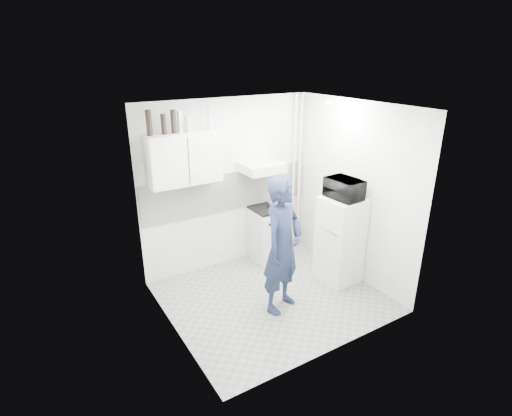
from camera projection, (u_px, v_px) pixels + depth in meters
floor at (272, 297)px, 5.57m from camera, size 2.80×2.80×0.00m
ceiling at (275, 107)px, 4.63m from camera, size 2.80×2.80×0.00m
wall_back at (228, 185)px, 6.09m from camera, size 2.80×0.00×2.80m
wall_left at (168, 235)px, 4.42m from camera, size 0.00×2.60×2.60m
wall_right at (354, 192)px, 5.78m from camera, size 0.00×2.60×2.60m
person at (283, 246)px, 5.04m from camera, size 0.77×0.65×1.80m
stove at (268, 234)px, 6.49m from camera, size 0.54×0.54×0.86m
fridge at (340, 240)px, 5.78m from camera, size 0.57×0.57×1.29m
stove_top at (268, 208)px, 6.33m from camera, size 0.52×0.52×0.03m
saucepan at (273, 204)px, 6.31m from camera, size 0.17×0.17×0.10m
microwave at (344, 189)px, 5.49m from camera, size 0.53×0.37×0.28m
bottle_a at (149, 123)px, 5.00m from camera, size 0.08×0.08×0.32m
bottle_b at (164, 124)px, 5.10m from camera, size 0.07×0.07×0.26m
bottle_c at (174, 122)px, 5.16m from camera, size 0.07×0.07×0.30m
bottle_d at (180, 122)px, 5.20m from camera, size 0.06×0.06×0.28m
canister_a at (188, 124)px, 5.27m from camera, size 0.08×0.08×0.21m
bottle_e at (210, 118)px, 5.41m from camera, size 0.08×0.08×0.31m
upper_cabinet at (184, 158)px, 5.39m from camera, size 1.00×0.35×0.70m
range_hood at (262, 167)px, 6.01m from camera, size 0.60×0.50×0.14m
backsplash at (229, 191)px, 6.12m from camera, size 2.74×0.03×0.60m
pipe_a at (299, 173)px, 6.66m from camera, size 0.05×0.05×2.60m
pipe_b at (293, 175)px, 6.60m from camera, size 0.04×0.04×2.60m
ceiling_spot_fixture at (329, 102)px, 5.28m from camera, size 0.10×0.10×0.02m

